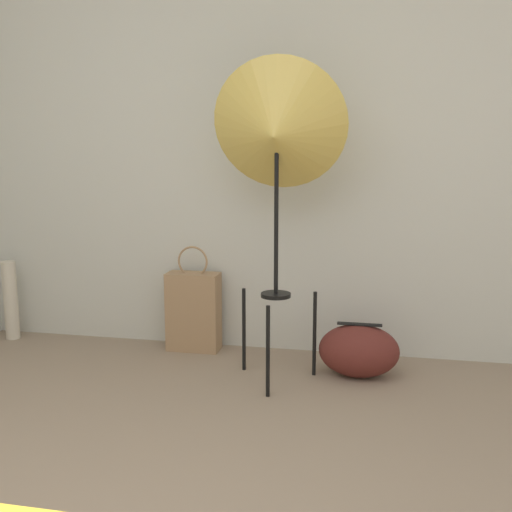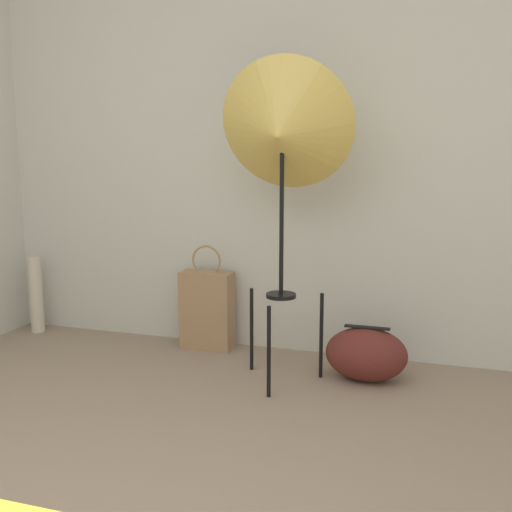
# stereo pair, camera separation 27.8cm
# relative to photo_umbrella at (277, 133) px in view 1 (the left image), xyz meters

# --- Properties ---
(wall_back) EXTENTS (8.00, 0.05, 2.60)m
(wall_back) POSITION_rel_photo_umbrella_xyz_m (-0.19, 0.53, 0.02)
(wall_back) COLOR beige
(wall_back) RESTS_ON ground_plane
(photo_umbrella) EXTENTS (0.69, 0.45, 1.65)m
(photo_umbrella) POSITION_rel_photo_umbrella_xyz_m (0.00, 0.00, 0.00)
(photo_umbrella) COLOR black
(photo_umbrella) RESTS_ON ground_plane
(tote_bag) EXTENTS (0.32, 0.15, 0.64)m
(tote_bag) POSITION_rel_photo_umbrella_xyz_m (-0.57, 0.39, -1.04)
(tote_bag) COLOR #9E7A56
(tote_bag) RESTS_ON ground_plane
(duffel_bag) EXTENTS (0.43, 0.28, 0.29)m
(duffel_bag) POSITION_rel_photo_umbrella_xyz_m (0.43, 0.14, -1.14)
(duffel_bag) COLOR #5B231E
(duffel_bag) RESTS_ON ground_plane
(paper_roll) EXTENTS (0.09, 0.09, 0.51)m
(paper_roll) POSITION_rel_photo_umbrella_xyz_m (-1.78, 0.36, -1.03)
(paper_roll) COLOR beige
(paper_roll) RESTS_ON ground_plane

